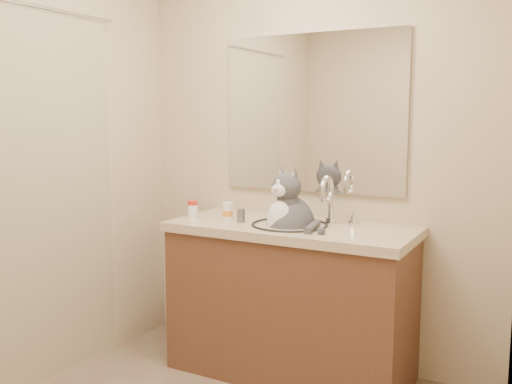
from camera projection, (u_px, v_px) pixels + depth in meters
room at (186, 177)px, 2.21m from camera, size 2.22×2.52×2.42m
vanity at (291, 297)px, 3.15m from camera, size 1.34×0.59×1.12m
mirror at (312, 113)px, 3.25m from camera, size 1.10×0.02×0.90m
shower_curtain at (25, 198)px, 2.82m from camera, size 0.02×1.30×1.93m
cat at (290, 223)px, 3.08m from camera, size 0.36×0.37×0.52m
pill_bottle_redcap at (193, 209)px, 3.29m from camera, size 0.06×0.06×0.10m
pill_bottle_orange at (228, 212)px, 3.22m from camera, size 0.07×0.07×0.10m
grey_canister at (241, 216)px, 3.16m from camera, size 0.05×0.05×0.07m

